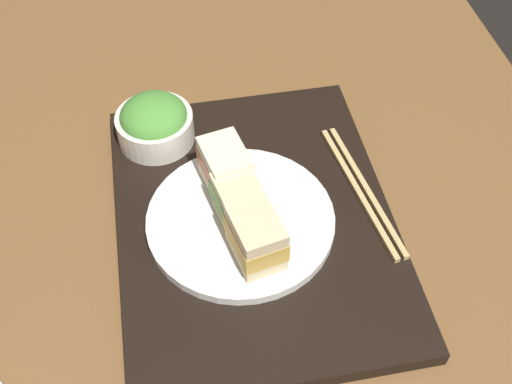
{
  "coord_description": "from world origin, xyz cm",
  "views": [
    {
      "loc": [
        -53.07,
        5.21,
        65.24
      ],
      "look_at": [
        -3.37,
        -4.12,
        5.0
      ],
      "focal_mm": 44.91,
      "sensor_mm": 36.0,
      "label": 1
    }
  ],
  "objects": [
    {
      "name": "sandwich_middle",
      "position": [
        -5.7,
        -1.75,
        6.21
      ],
      "size": [
        8.4,
        6.72,
        5.47
      ],
      "color": "beige",
      "rests_on": "sandwich_plate"
    },
    {
      "name": "sandwich_plate",
      "position": [
        -5.7,
        -1.75,
        2.83
      ],
      "size": [
        23.16,
        23.16,
        1.28
      ],
      "primitive_type": "cylinder",
      "color": "silver",
      "rests_on": "serving_tray"
    },
    {
      "name": "sandwich_near",
      "position": [
        -11.23,
        -2.62,
        6.62
      ],
      "size": [
        8.08,
        6.6,
        6.29
      ],
      "color": "beige",
      "rests_on": "sandwich_plate"
    },
    {
      "name": "salad_bowl",
      "position": [
        11.03,
        7.12,
        5.25
      ],
      "size": [
        10.46,
        10.46,
        6.64
      ],
      "color": "silver",
      "rests_on": "serving_tray"
    },
    {
      "name": "chopsticks_pair",
      "position": [
        -3.52,
        -17.93,
        2.54
      ],
      "size": [
        22.66,
        5.0,
        0.7
      ],
      "color": "tan",
      "rests_on": "serving_tray"
    },
    {
      "name": "ground_plane",
      "position": [
        0.0,
        0.0,
        -1.5
      ],
      "size": [
        140.0,
        100.0,
        3.0
      ],
      "primitive_type": "cube",
      "color": "brown"
    },
    {
      "name": "sandwich_far",
      "position": [
        -0.16,
        -0.88,
        6.5
      ],
      "size": [
        8.03,
        6.47,
        6.05
      ],
      "color": "#EFE5C1",
      "rests_on": "sandwich_plate"
    },
    {
      "name": "serving_tray",
      "position": [
        -4.93,
        -3.64,
        1.1
      ],
      "size": [
        44.38,
        33.99,
        2.19
      ],
      "primitive_type": "cube",
      "color": "black",
      "rests_on": "ground_plane"
    }
  ]
}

